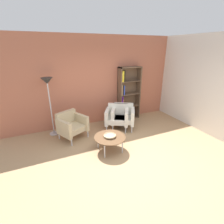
% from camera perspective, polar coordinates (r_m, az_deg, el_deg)
% --- Properties ---
extents(ground_plane, '(8.32, 8.32, 0.00)m').
position_cam_1_polar(ground_plane, '(4.15, 6.51, -16.04)').
color(ground_plane, tan).
extents(brick_back_panel, '(6.40, 0.12, 2.90)m').
position_cam_1_polar(brick_back_panel, '(5.64, -5.72, 10.44)').
color(brick_back_panel, '#B2664C').
rests_on(brick_back_panel, ground_plane).
extents(plaster_right_partition, '(0.12, 5.20, 2.90)m').
position_cam_1_polar(plaster_right_partition, '(5.83, 29.25, 8.19)').
color(plaster_right_partition, silver).
rests_on(plaster_right_partition, ground_plane).
extents(bookshelf_tall, '(0.80, 0.30, 1.90)m').
position_cam_1_polar(bookshelf_tall, '(6.01, 5.18, 6.17)').
color(bookshelf_tall, brown).
rests_on(bookshelf_tall, ground_plane).
extents(coffee_table_low, '(0.80, 0.80, 0.40)m').
position_cam_1_polar(coffee_table_low, '(4.25, -0.75, -8.84)').
color(coffee_table_low, brown).
rests_on(coffee_table_low, ground_plane).
extents(decorative_bowl, '(0.32, 0.32, 0.05)m').
position_cam_1_polar(decorative_bowl, '(4.22, -0.76, -8.09)').
color(decorative_bowl, tan).
rests_on(decorative_bowl, coffee_table_low).
extents(armchair_spare_guest, '(0.94, 0.91, 0.78)m').
position_cam_1_polar(armchair_spare_guest, '(5.40, 1.77, -1.49)').
color(armchair_spare_guest, white).
rests_on(armchair_spare_guest, ground_plane).
extents(armchair_near_window, '(0.92, 0.89, 0.78)m').
position_cam_1_polar(armchair_near_window, '(4.96, -13.84, -4.30)').
color(armchair_near_window, '#C6B289').
rests_on(armchair_near_window, ground_plane).
extents(armchair_corner_red, '(0.94, 0.92, 0.78)m').
position_cam_1_polar(armchair_corner_red, '(5.45, 3.84, -1.28)').
color(armchair_corner_red, white).
rests_on(armchair_corner_red, ground_plane).
extents(floor_lamp_torchiere, '(0.32, 0.32, 1.74)m').
position_cam_1_polar(floor_lamp_torchiere, '(5.02, -21.21, 7.72)').
color(floor_lamp_torchiere, silver).
rests_on(floor_lamp_torchiere, ground_plane).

